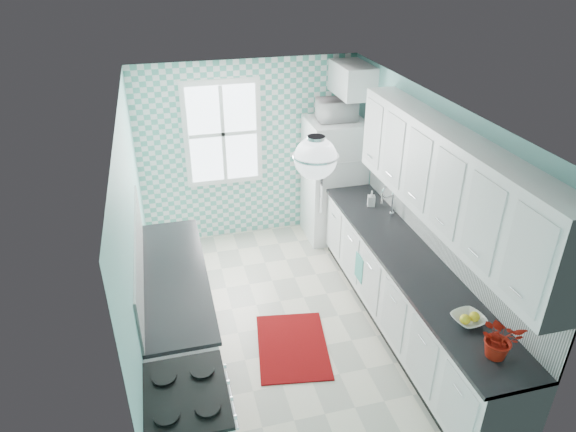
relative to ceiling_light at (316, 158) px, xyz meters
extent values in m
cube|color=beige|center=(0.00, 0.80, -2.33)|extent=(3.00, 4.40, 0.02)
cube|color=white|center=(0.00, 0.80, 0.19)|extent=(3.00, 4.40, 0.02)
cube|color=#7CC2BB|center=(0.00, 3.01, -1.07)|extent=(3.00, 0.02, 2.50)
cube|color=#7CC2BB|center=(0.00, -1.41, -1.07)|extent=(3.00, 0.02, 2.50)
cube|color=#7CC2BB|center=(-1.51, 0.80, -1.07)|extent=(0.02, 4.40, 2.50)
cube|color=#7CC2BB|center=(1.51, 0.80, -1.07)|extent=(0.02, 4.40, 2.50)
cube|color=#58B19C|center=(0.00, 2.99, -1.07)|extent=(3.00, 0.01, 2.50)
cube|color=white|center=(-0.35, 2.96, -0.77)|extent=(1.04, 0.05, 1.44)
cube|color=white|center=(-0.35, 2.95, -0.77)|extent=(0.90, 0.02, 1.30)
cube|color=white|center=(1.49, 0.40, -1.13)|extent=(0.02, 3.60, 0.51)
cube|color=white|center=(-1.49, 0.73, -1.13)|extent=(0.02, 2.15, 0.51)
cube|color=white|center=(1.33, 0.20, -0.42)|extent=(0.33, 3.20, 0.90)
cube|color=white|center=(1.30, 2.63, -0.07)|extent=(0.40, 0.74, 0.40)
cylinder|color=silver|center=(0.00, 0.00, 0.16)|extent=(0.14, 0.14, 0.04)
cylinder|color=silver|center=(0.00, 0.00, 0.09)|extent=(0.02, 0.02, 0.12)
sphere|color=white|center=(0.00, 0.00, 0.00)|extent=(0.34, 0.34, 0.34)
cube|color=white|center=(1.20, 0.40, -1.87)|extent=(0.60, 3.60, 0.90)
cube|color=black|center=(1.19, 0.40, -1.40)|extent=(0.63, 3.60, 0.04)
cube|color=white|center=(-1.20, 0.73, -1.87)|extent=(0.60, 2.15, 0.90)
cube|color=black|center=(-1.19, 0.73, -1.40)|extent=(0.63, 2.15, 0.04)
cube|color=white|center=(1.11, 2.60, -1.46)|extent=(0.75, 0.71, 1.73)
cube|color=silver|center=(1.11, 2.24, -1.06)|extent=(0.74, 0.01, 0.02)
cube|color=silver|center=(0.80, 2.23, -0.85)|extent=(0.03, 0.03, 0.30)
cube|color=silver|center=(0.80, 2.23, -1.46)|extent=(0.03, 0.03, 0.54)
cube|color=black|center=(-1.20, -0.81, -1.40)|extent=(0.61, 0.77, 0.03)
cube|color=black|center=(-0.89, -0.81, -1.80)|extent=(0.01, 0.50, 0.30)
cube|color=silver|center=(1.20, 1.29, -1.40)|extent=(0.48, 0.41, 0.12)
cylinder|color=silver|center=(1.37, 1.29, -1.20)|extent=(0.02, 0.02, 0.30)
torus|color=silver|center=(1.31, 1.29, -1.01)|extent=(0.16, 0.02, 0.16)
cube|color=maroon|center=(-0.06, 0.44, -2.32)|extent=(0.88, 1.14, 0.02)
cube|color=#4F9982|center=(0.89, 1.00, -1.84)|extent=(0.07, 0.21, 0.32)
imported|color=white|center=(1.20, -0.64, -1.35)|extent=(0.31, 0.31, 0.07)
imported|color=#9E180F|center=(1.20, -1.04, -1.21)|extent=(0.37, 0.34, 0.35)
imported|color=#9BACB7|center=(1.25, 1.61, -1.29)|extent=(0.11, 0.11, 0.20)
imported|color=white|center=(1.11, 2.60, -0.45)|extent=(0.52, 0.37, 0.28)
camera|label=1|loc=(-1.15, -3.56, 1.50)|focal=32.00mm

